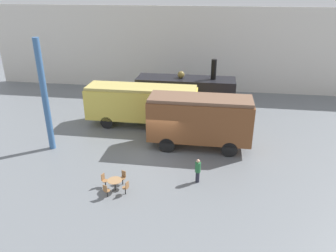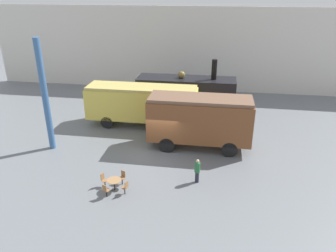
{
  "view_description": "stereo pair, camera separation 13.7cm",
  "coord_description": "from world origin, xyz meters",
  "px_view_note": "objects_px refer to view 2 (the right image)",
  "views": [
    {
      "loc": [
        3.63,
        -20.64,
        11.25
      ],
      "look_at": [
        0.37,
        1.0,
        1.6
      ],
      "focal_mm": 35.0,
      "sensor_mm": 36.0,
      "label": 1
    },
    {
      "loc": [
        3.76,
        -20.62,
        11.25
      ],
      "look_at": [
        0.37,
        1.0,
        1.6
      ],
      "focal_mm": 35.0,
      "sensor_mm": 36.0,
      "label": 2
    }
  ],
  "objects_px": {
    "visitor_person": "(197,170)",
    "passenger_coach_wooden": "(200,119)",
    "cafe_table_near": "(114,182)",
    "cafe_chair_0": "(125,187)",
    "passenger_coach_vintage": "(142,102)",
    "steam_locomotive": "(186,91)"
  },
  "relations": [
    {
      "from": "passenger_coach_vintage",
      "to": "passenger_coach_wooden",
      "type": "bearing_deg",
      "value": -33.81
    },
    {
      "from": "passenger_coach_vintage",
      "to": "visitor_person",
      "type": "height_order",
      "value": "passenger_coach_vintage"
    },
    {
      "from": "passenger_coach_vintage",
      "to": "cafe_chair_0",
      "type": "xyz_separation_m",
      "value": [
        1.31,
        -9.98,
        -1.52
      ]
    },
    {
      "from": "passenger_coach_vintage",
      "to": "passenger_coach_wooden",
      "type": "relative_size",
      "value": 1.25
    },
    {
      "from": "passenger_coach_wooden",
      "to": "cafe_chair_0",
      "type": "relative_size",
      "value": 8.46
    },
    {
      "from": "cafe_table_near",
      "to": "steam_locomotive",
      "type": "bearing_deg",
      "value": 78.2
    },
    {
      "from": "passenger_coach_vintage",
      "to": "cafe_chair_0",
      "type": "distance_m",
      "value": 10.18
    },
    {
      "from": "cafe_table_near",
      "to": "cafe_chair_0",
      "type": "xyz_separation_m",
      "value": [
        0.75,
        -0.28,
        -0.05
      ]
    },
    {
      "from": "cafe_table_near",
      "to": "visitor_person",
      "type": "relative_size",
      "value": 0.55
    },
    {
      "from": "steam_locomotive",
      "to": "cafe_chair_0",
      "type": "height_order",
      "value": "steam_locomotive"
    },
    {
      "from": "steam_locomotive",
      "to": "passenger_coach_wooden",
      "type": "relative_size",
      "value": 1.21
    },
    {
      "from": "cafe_table_near",
      "to": "cafe_chair_0",
      "type": "height_order",
      "value": "cafe_chair_0"
    },
    {
      "from": "passenger_coach_wooden",
      "to": "cafe_table_near",
      "type": "distance_m",
      "value": 7.94
    },
    {
      "from": "visitor_person",
      "to": "passenger_coach_wooden",
      "type": "bearing_deg",
      "value": 92.78
    },
    {
      "from": "visitor_person",
      "to": "passenger_coach_vintage",
      "type": "bearing_deg",
      "value": 123.09
    },
    {
      "from": "visitor_person",
      "to": "steam_locomotive",
      "type": "bearing_deg",
      "value": 99.35
    },
    {
      "from": "passenger_coach_vintage",
      "to": "cafe_chair_0",
      "type": "relative_size",
      "value": 10.55
    },
    {
      "from": "steam_locomotive",
      "to": "cafe_table_near",
      "type": "height_order",
      "value": "steam_locomotive"
    },
    {
      "from": "steam_locomotive",
      "to": "visitor_person",
      "type": "relative_size",
      "value": 5.68
    },
    {
      "from": "passenger_coach_wooden",
      "to": "cafe_table_near",
      "type": "bearing_deg",
      "value": -125.32
    },
    {
      "from": "passenger_coach_wooden",
      "to": "cafe_chair_0",
      "type": "height_order",
      "value": "passenger_coach_wooden"
    },
    {
      "from": "cafe_chair_0",
      "to": "visitor_person",
      "type": "xyz_separation_m",
      "value": [
        3.96,
        1.9,
        0.34
      ]
    }
  ]
}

